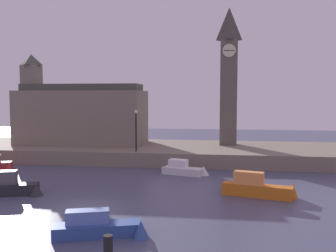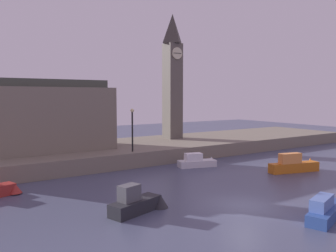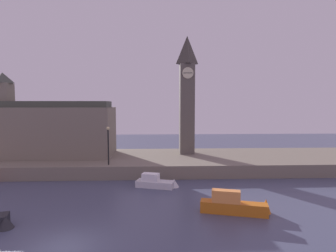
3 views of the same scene
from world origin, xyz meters
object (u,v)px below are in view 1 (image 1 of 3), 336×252
at_px(streetlamp, 136,126).
at_px(boat_barge_dark, 16,187).
at_px(boat_patrol_orange, 260,188).
at_px(parliament_hall, 80,114).
at_px(boat_tour_blue, 104,227).
at_px(boat_ferry_white, 187,170).
at_px(clock_tower, 229,74).

height_order(streetlamp, boat_barge_dark, streetlamp).
bearing_deg(boat_patrol_orange, boat_barge_dark, -174.00).
bearing_deg(parliament_hall, boat_tour_blue, -66.54).
height_order(streetlamp, boat_ferry_white, streetlamp).
xyz_separation_m(clock_tower, boat_barge_dark, (-15.69, -19.31, -9.19)).
xyz_separation_m(clock_tower, parliament_hall, (-17.85, -0.98, -4.72)).
distance_m(boat_tour_blue, boat_patrol_orange, 12.42).
height_order(parliament_hall, boat_ferry_white, parliament_hall).
distance_m(streetlamp, boat_barge_dark, 14.31).
bearing_deg(boat_ferry_white, streetlamp, 146.33).
height_order(clock_tower, parliament_hall, clock_tower).
height_order(boat_ferry_white, boat_tour_blue, boat_ferry_white).
distance_m(clock_tower, boat_barge_dark, 26.52).
height_order(clock_tower, boat_ferry_white, clock_tower).
height_order(parliament_hall, boat_patrol_orange, parliament_hall).
bearing_deg(streetlamp, boat_patrol_orange, -42.81).
distance_m(streetlamp, boat_ferry_white, 7.63).
bearing_deg(boat_tour_blue, streetlamp, 97.80).
height_order(boat_tour_blue, boat_barge_dark, boat_barge_dark).
height_order(boat_tour_blue, boat_patrol_orange, boat_patrol_orange).
bearing_deg(boat_patrol_orange, boat_ferry_white, 130.41).
distance_m(boat_ferry_white, boat_tour_blue, 15.93).
height_order(parliament_hall, boat_barge_dark, parliament_hall).
distance_m(boat_patrol_orange, boat_barge_dark, 17.66).
distance_m(boat_ferry_white, boat_barge_dark, 14.60).
bearing_deg(streetlamp, boat_barge_dark, -116.33).
bearing_deg(clock_tower, parliament_hall, -176.87).
height_order(boat_ferry_white, boat_barge_dark, boat_barge_dark).
bearing_deg(boat_ferry_white, clock_tower, 69.48).
bearing_deg(streetlamp, boat_tour_blue, -82.20).
xyz_separation_m(parliament_hall, boat_tour_blue, (10.97, -25.28, -4.57)).
bearing_deg(boat_tour_blue, boat_patrol_orange, 45.10).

